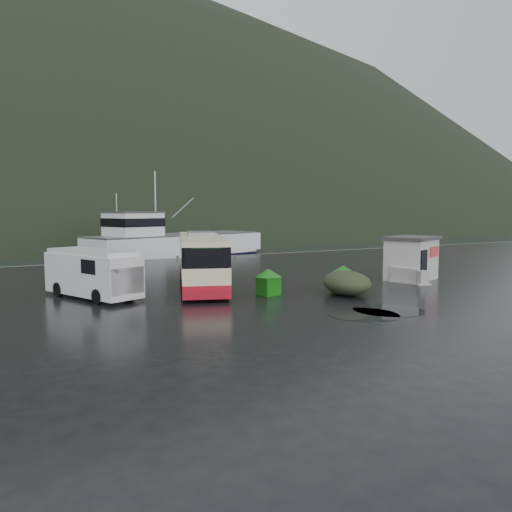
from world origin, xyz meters
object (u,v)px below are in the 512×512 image
waste_bin_left (268,295)px  waste_bin_right (343,290)px  fishing_trawler (177,250)px  dome_tent (347,295)px  jersey_barrier_a (418,284)px  ticket_kiosk (411,280)px  coach_bus (201,286)px  jersey_barrier_b (405,283)px  white_van (93,298)px

waste_bin_left → waste_bin_right: 4.44m
waste_bin_left → fishing_trawler: size_ratio=0.06×
waste_bin_left → dome_tent: waste_bin_left is taller
waste_bin_left → fishing_trawler: 29.85m
waste_bin_right → jersey_barrier_a: (5.26, -0.47, 0.00)m
ticket_kiosk → coach_bus: bearing=140.6°
dome_tent → jersey_barrier_a: dome_tent is taller
waste_bin_left → dome_tent: 4.00m
ticket_kiosk → jersey_barrier_b: bearing=-169.7°
waste_bin_right → ticket_kiosk: bearing=8.9°
coach_bus → waste_bin_right: size_ratio=8.22×
fishing_trawler → dome_tent: bearing=-113.9°
waste_bin_left → waste_bin_right: size_ratio=1.02×
waste_bin_left → ticket_kiosk: bearing=2.3°
coach_bus → jersey_barrier_b: coach_bus is taller
fishing_trawler → waste_bin_right: bearing=-112.3°
ticket_kiosk → jersey_barrier_b: (-1.29, -0.79, 0.00)m
waste_bin_left → waste_bin_right: waste_bin_left is taller
waste_bin_right → fishing_trawler: size_ratio=0.06×
waste_bin_right → fishing_trawler: 29.80m
white_van → waste_bin_right: (12.33, -4.10, 0.00)m
jersey_barrier_a → fishing_trawler: fishing_trawler is taller
waste_bin_left → ticket_kiosk: ticket_kiosk is taller
jersey_barrier_b → waste_bin_right: bearing=-177.8°
coach_bus → white_van: (-6.18, -0.94, 0.00)m
white_van → waste_bin_left: bearing=-45.4°
ticket_kiosk → jersey_barrier_a: bearing=-144.8°
jersey_barrier_a → fishing_trawler: 30.42m
jersey_barrier_a → waste_bin_right: bearing=174.9°
waste_bin_left → dome_tent: size_ratio=0.43×
waste_bin_left → ticket_kiosk: 10.64m
coach_bus → waste_bin_right: coach_bus is taller
coach_bus → ticket_kiosk: 13.02m
white_van → fishing_trawler: bearing=40.0°
coach_bus → white_van: 6.25m
jersey_barrier_b → fishing_trawler: fishing_trawler is taller
waste_bin_left → jersey_barrier_b: waste_bin_left is taller
coach_bus → white_van: coach_bus is taller
ticket_kiosk → fishing_trawler: fishing_trawler is taller
white_van → dome_tent: size_ratio=1.84×
dome_tent → fishing_trawler: (2.67, 31.15, 0.00)m
white_van → fishing_trawler: size_ratio=0.24×
white_van → dome_tent: 12.67m
waste_bin_right → jersey_barrier_a: waste_bin_right is taller
waste_bin_left → fishing_trawler: fishing_trawler is taller
ticket_kiosk → white_van: bearing=149.3°
dome_tent → fishing_trawler: bearing=85.1°
fishing_trawler → waste_bin_left: bearing=-120.9°
waste_bin_right → dome_tent: (-0.91, -1.40, 0.00)m
dome_tent → jersey_barrier_a: size_ratio=1.91×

